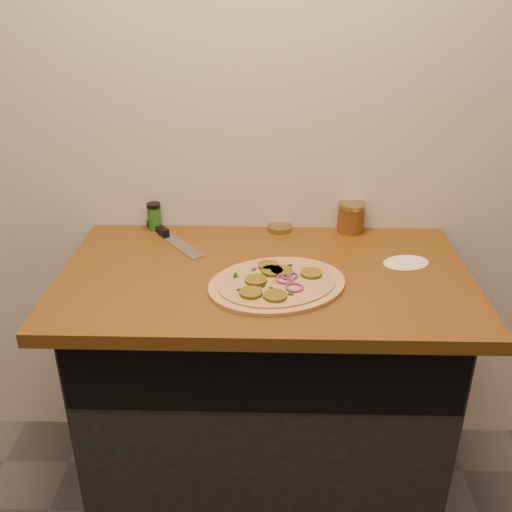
{
  "coord_description": "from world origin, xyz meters",
  "views": [
    {
      "loc": [
        0.01,
        -0.07,
        1.68
      ],
      "look_at": [
        -0.03,
        1.42,
        0.95
      ],
      "focal_mm": 40.0,
      "sensor_mm": 36.0,
      "label": 1
    }
  ],
  "objects_px": {
    "pizza": "(277,283)",
    "chefs_knife": "(168,235)",
    "spice_shaker": "(154,216)",
    "salsa_jar": "(351,217)"
  },
  "relations": [
    {
      "from": "pizza",
      "to": "chefs_knife",
      "type": "distance_m",
      "value": 0.49
    },
    {
      "from": "pizza",
      "to": "spice_shaker",
      "type": "distance_m",
      "value": 0.57
    },
    {
      "from": "pizza",
      "to": "chefs_knife",
      "type": "xyz_separation_m",
      "value": [
        -0.36,
        0.33,
        -0.0
      ]
    },
    {
      "from": "chefs_knife",
      "to": "spice_shaker",
      "type": "height_order",
      "value": "spice_shaker"
    },
    {
      "from": "chefs_knife",
      "to": "salsa_jar",
      "type": "bearing_deg",
      "value": 6.13
    },
    {
      "from": "chefs_knife",
      "to": "spice_shaker",
      "type": "xyz_separation_m",
      "value": [
        -0.05,
        0.07,
        0.04
      ]
    },
    {
      "from": "pizza",
      "to": "salsa_jar",
      "type": "xyz_separation_m",
      "value": [
        0.25,
        0.39,
        0.04
      ]
    },
    {
      "from": "chefs_knife",
      "to": "salsa_jar",
      "type": "xyz_separation_m",
      "value": [
        0.61,
        0.07,
        0.05
      ]
    },
    {
      "from": "chefs_knife",
      "to": "salsa_jar",
      "type": "relative_size",
      "value": 2.86
    },
    {
      "from": "salsa_jar",
      "to": "spice_shaker",
      "type": "relative_size",
      "value": 1.09
    }
  ]
}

